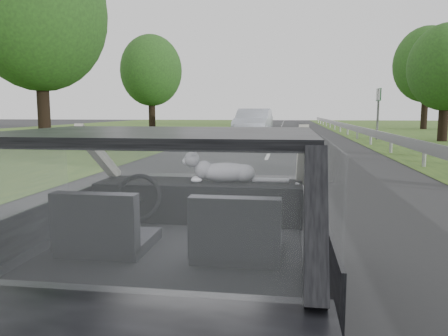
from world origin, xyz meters
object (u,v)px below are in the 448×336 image
(cat, at_px, (226,171))
(subject_car, at_px, (181,239))
(highway_sign, at_px, (378,114))
(other_car, at_px, (254,124))

(cat, bearing_deg, subject_car, -115.08)
(highway_sign, bearing_deg, subject_car, -104.58)
(subject_car, height_order, other_car, other_car)
(cat, bearing_deg, other_car, 86.68)
(cat, height_order, other_car, other_car)
(subject_car, relative_size, highway_sign, 1.47)
(highway_sign, bearing_deg, other_car, 178.10)
(subject_car, relative_size, cat, 6.81)
(subject_car, distance_m, other_car, 21.76)
(cat, relative_size, highway_sign, 0.22)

